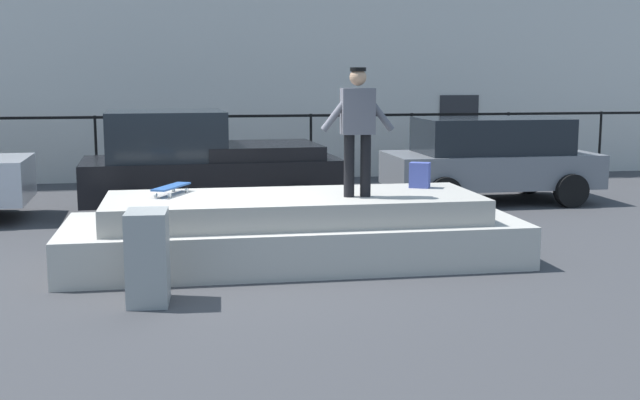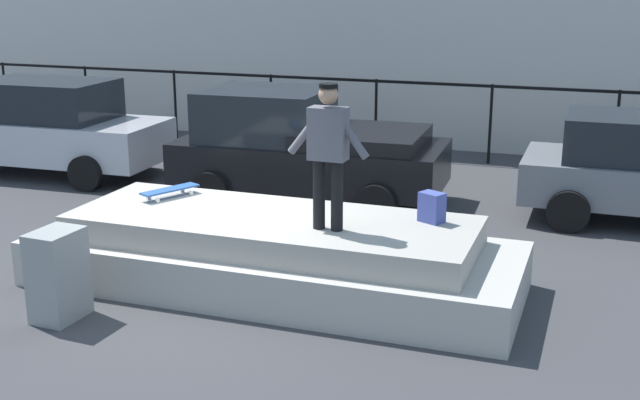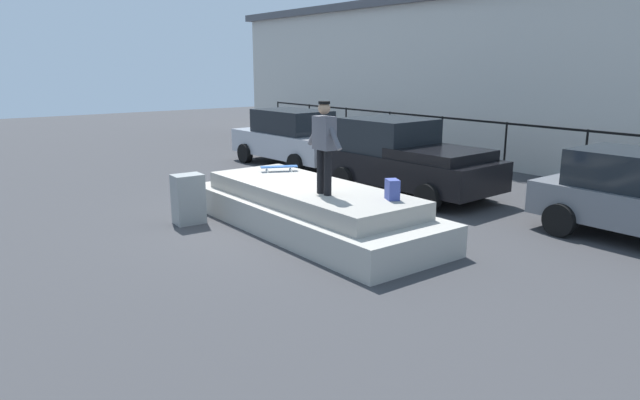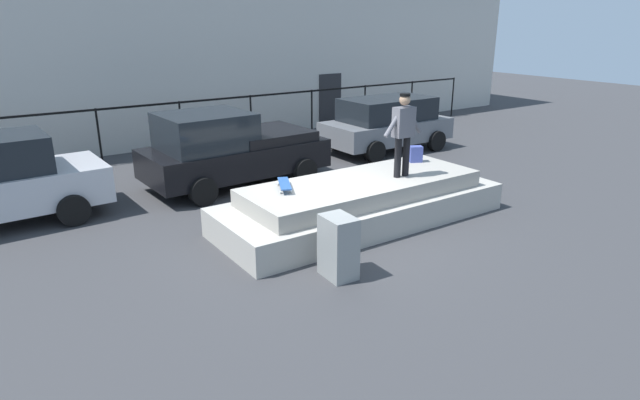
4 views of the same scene
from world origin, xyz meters
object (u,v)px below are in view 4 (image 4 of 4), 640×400
at_px(skateboarder, 403,129).
at_px(skateboard, 284,184).
at_px(car_black_pickup_mid, 230,149).
at_px(utility_box, 338,247).
at_px(backpack, 416,154).
at_px(car_grey_hatchback_far, 387,123).

xyz_separation_m(skateboarder, skateboard, (-2.42, 0.61, -0.88)).
relative_size(car_black_pickup_mid, utility_box, 4.44).
bearing_deg(skateboard, skateboarder, -14.09).
bearing_deg(car_black_pickup_mid, backpack, -49.04).
height_order(backpack, car_black_pickup_mid, car_black_pickup_mid).
relative_size(skateboard, car_black_pickup_mid, 0.18).
xyz_separation_m(backpack, car_grey_hatchback_far, (2.68, 4.05, -0.19)).
bearing_deg(utility_box, backpack, 33.14).
bearing_deg(car_grey_hatchback_far, skateboard, -146.21).
height_order(backpack, car_grey_hatchback_far, car_grey_hatchback_far).
distance_m(skateboarder, car_grey_hatchback_far, 6.12).
xyz_separation_m(car_black_pickup_mid, car_grey_hatchback_far, (5.65, 0.62, -0.04)).
distance_m(skateboard, car_grey_hatchback_far, 7.43).
relative_size(skateboarder, utility_box, 1.64).
bearing_deg(backpack, skateboard, -152.39).
distance_m(car_grey_hatchback_far, utility_box, 8.94).
bearing_deg(skateboarder, car_grey_hatchback_far, 51.65).
xyz_separation_m(skateboard, utility_box, (-0.25, -2.08, -0.48)).
height_order(skateboarder, utility_box, skateboarder).
distance_m(skateboard, utility_box, 2.15).
xyz_separation_m(skateboarder, backpack, (1.07, 0.69, -0.80)).
bearing_deg(skateboarder, skateboard, 165.91).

